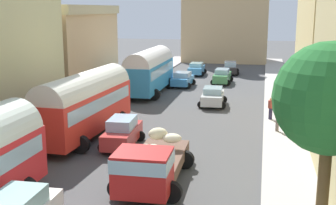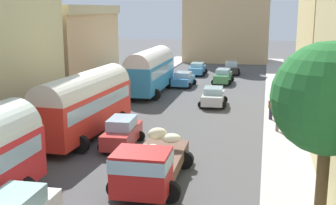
{
  "view_description": "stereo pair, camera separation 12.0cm",
  "coord_description": "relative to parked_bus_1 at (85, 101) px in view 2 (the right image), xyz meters",
  "views": [
    {
      "loc": [
        5.89,
        -8.05,
        7.74
      ],
      "look_at": [
        0.0,
        18.54,
        1.91
      ],
      "focal_mm": 46.88,
      "sensor_mm": 36.0,
      "label": 1
    },
    {
      "loc": [
        6.01,
        -8.03,
        7.74
      ],
      "look_at": [
        0.0,
        18.54,
        1.91
      ],
      "focal_mm": 46.88,
      "sensor_mm": 36.0,
      "label": 2
    }
  ],
  "objects": [
    {
      "name": "car_2",
      "position": [
        6.52,
        28.56,
        -1.47
      ],
      "size": [
        2.34,
        3.84,
        1.52
      ],
      "color": "#262223",
      "rests_on": "ground"
    },
    {
      "name": "pedestrian_2",
      "position": [
        12.67,
        3.13,
        -1.18
      ],
      "size": [
        0.31,
        0.31,
        1.8
      ],
      "color": "#2D2A43",
      "rests_on": "ground"
    },
    {
      "name": "pedestrian_0",
      "position": [
        11.5,
        3.4,
        -1.16
      ],
      "size": [
        0.42,
        0.42,
        1.85
      ],
      "color": "#716359",
      "rests_on": "ground"
    },
    {
      "name": "car_6",
      "position": [
        2.64,
        27.07,
        -1.48
      ],
      "size": [
        2.25,
        3.9,
        1.46
      ],
      "color": "#458CC0",
      "rests_on": "ground"
    },
    {
      "name": "ground_plane",
      "position": [
        4.65,
        10.76,
        -2.23
      ],
      "size": [
        154.0,
        154.0,
        0.0
      ],
      "primitive_type": "plane",
      "color": "#474647"
    },
    {
      "name": "roadside_tree_0",
      "position": [
        12.55,
        -10.42,
        2.79
      ],
      "size": [
        3.51,
        3.51,
        6.82
      ],
      "color": "brown",
      "rests_on": "ground"
    },
    {
      "name": "cargo_truck_0",
      "position": [
        5.9,
        -6.8,
        -1.07
      ],
      "size": [
        3.27,
        6.75,
        2.18
      ],
      "color": "#B41D1A",
      "rests_on": "ground"
    },
    {
      "name": "car_0",
      "position": [
        6.55,
        10.58,
        -1.46
      ],
      "size": [
        2.37,
        3.81,
        1.52
      ],
      "color": "silver",
      "rests_on": "ground"
    },
    {
      "name": "car_5",
      "position": [
        2.48,
        18.91,
        -1.48
      ],
      "size": [
        2.37,
        3.78,
        1.47
      ],
      "color": "#418CC9",
      "rests_on": "ground"
    },
    {
      "name": "parked_bus_1",
      "position": [
        0.0,
        0.0,
        0.0
      ],
      "size": [
        3.47,
        9.68,
        4.01
      ],
      "color": "red",
      "rests_on": "ground"
    },
    {
      "name": "pedestrian_3",
      "position": [
        11.1,
        6.46,
        -1.28
      ],
      "size": [
        0.53,
        0.53,
        1.69
      ],
      "color": "#2E2944",
      "rests_on": "ground"
    },
    {
      "name": "distant_church",
      "position": [
        4.65,
        41.48,
        4.51
      ],
      "size": [
        12.26,
        6.69,
        18.64
      ],
      "color": "tan",
      "rests_on": "ground"
    },
    {
      "name": "parked_bus_2",
      "position": [
        0.19,
        14.54,
        0.04
      ],
      "size": [
        3.39,
        9.62,
        4.12
      ],
      "color": "teal",
      "rests_on": "ground"
    },
    {
      "name": "car_4",
      "position": [
        2.8,
        -1.39,
        -1.39
      ],
      "size": [
        2.29,
        4.02,
        1.7
      ],
      "color": "#B8312E",
      "rests_on": "ground"
    },
    {
      "name": "sidewalk_right",
      "position": [
        11.9,
        10.76,
        -2.16
      ],
      "size": [
        2.5,
        70.0,
        0.14
      ],
      "primitive_type": "cube",
      "color": "#A7A39D",
      "rests_on": "ground"
    },
    {
      "name": "sidewalk_left",
      "position": [
        -2.6,
        10.76,
        -2.16
      ],
      "size": [
        2.5,
        70.0,
        0.14
      ],
      "primitive_type": "cube",
      "color": "#A8A0A1",
      "rests_on": "ground"
    },
    {
      "name": "building_left_2",
      "position": [
        -6.15,
        11.75,
        1.83
      ],
      "size": [
        5.07,
        11.48,
        8.05
      ],
      "color": "tan",
      "rests_on": "ground"
    },
    {
      "name": "car_1",
      "position": [
        6.23,
        21.63,
        -1.45
      ],
      "size": [
        2.18,
        4.19,
        1.55
      ],
      "color": "#499053",
      "rests_on": "ground"
    }
  ]
}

